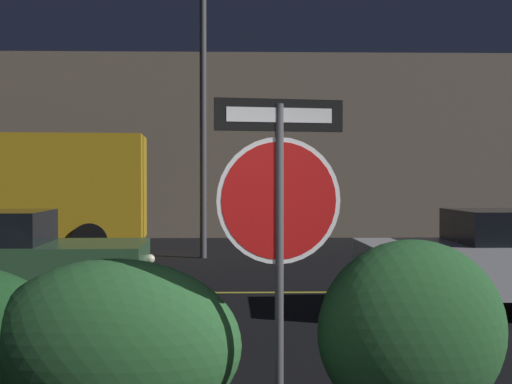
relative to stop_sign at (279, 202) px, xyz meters
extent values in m
cube|color=gold|center=(0.04, 6.74, -1.68)|extent=(34.81, 0.12, 0.01)
cylinder|color=#4C4C51|center=(0.00, 0.00, -0.51)|extent=(0.06, 0.06, 2.35)
cylinder|color=white|center=(0.00, 0.00, 0.01)|extent=(0.86, 0.16, 0.87)
cylinder|color=#B71414|center=(0.00, 0.00, 0.01)|extent=(0.79, 0.16, 0.80)
cube|color=black|center=(0.00, 0.00, 0.59)|extent=(0.88, 0.18, 0.22)
cube|color=white|center=(0.00, 0.00, 0.59)|extent=(0.73, 0.16, 0.10)
ellipsoid|color=#2D6633|center=(-1.18, 0.29, -1.05)|extent=(1.85, 0.79, 1.27)
ellipsoid|color=#285B2D|center=(1.02, 0.43, -0.99)|extent=(1.42, 0.79, 1.39)
cylinder|color=black|center=(-2.43, 6.10, -1.39)|extent=(0.61, 0.23, 0.60)
cylinder|color=black|center=(-2.36, 4.36, -1.39)|extent=(0.61, 0.23, 0.60)
sphere|color=#F4EFCC|center=(-1.60, 5.83, -1.03)|extent=(0.14, 0.14, 0.14)
sphere|color=#F4EFCC|center=(-1.55, 4.70, -1.03)|extent=(0.14, 0.14, 0.14)
cylinder|color=black|center=(2.31, 5.69, -1.39)|extent=(0.60, 0.21, 0.60)
cylinder|color=black|center=(2.34, 3.99, -1.39)|extent=(0.60, 0.21, 0.60)
cube|color=gold|center=(-4.45, 12.70, -0.02)|extent=(3.80, 2.41, 2.53)
cylinder|color=black|center=(-3.73, 11.71, -1.27)|extent=(0.86, 0.34, 0.84)
cylinder|color=black|center=(-3.87, 13.78, -1.27)|extent=(0.86, 0.34, 0.84)
cylinder|color=#4C4C51|center=(-1.12, 11.94, 2.24)|extent=(0.16, 0.16, 7.85)
cube|color=#7A6B5B|center=(1.29, 19.95, 1.26)|extent=(27.26, 4.39, 5.89)
camera|label=1|loc=(-0.28, -4.84, 0.15)|focal=50.00mm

